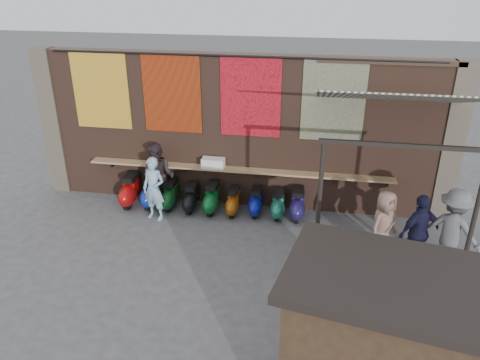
{
  "coord_description": "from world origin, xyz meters",
  "views": [
    {
      "loc": [
        1.94,
        -8.64,
        5.97
      ],
      "look_at": [
        0.26,
        1.2,
        1.34
      ],
      "focal_mm": 35.0,
      "sensor_mm": 36.0,
      "label": 1
    }
  ],
  "objects_px": {
    "scooter_stool_6": "(256,202)",
    "shopper_grey": "(452,230)",
    "shopper_tan": "(383,225)",
    "market_stall": "(372,352)",
    "scooter_stool_8": "(298,204)",
    "scooter_stool_2": "(171,195)",
    "scooter_stool_0": "(131,190)",
    "shelf_box": "(213,163)",
    "diner_left": "(154,189)",
    "scooter_stool_5": "(233,202)",
    "scooter_stool_7": "(278,204)",
    "diner_right": "(159,177)",
    "scooter_stool_1": "(151,192)",
    "scooter_stool_3": "(191,198)",
    "shopper_navy": "(419,232)",
    "scooter_stool_4": "(212,198)"
  },
  "relations": [
    {
      "from": "scooter_stool_0",
      "to": "scooter_stool_1",
      "type": "bearing_deg",
      "value": 4.37
    },
    {
      "from": "scooter_stool_3",
      "to": "scooter_stool_8",
      "type": "xyz_separation_m",
      "value": [
        2.79,
        0.05,
        0.03
      ]
    },
    {
      "from": "scooter_stool_5",
      "to": "shopper_navy",
      "type": "xyz_separation_m",
      "value": [
        4.27,
        -1.65,
        0.51
      ]
    },
    {
      "from": "scooter_stool_3",
      "to": "diner_left",
      "type": "distance_m",
      "value": 1.09
    },
    {
      "from": "shelf_box",
      "to": "shopper_navy",
      "type": "xyz_separation_m",
      "value": [
        4.86,
        -1.98,
        -0.4
      ]
    },
    {
      "from": "scooter_stool_4",
      "to": "shelf_box",
      "type": "bearing_deg",
      "value": 93.92
    },
    {
      "from": "shopper_grey",
      "to": "shopper_tan",
      "type": "distance_m",
      "value": 1.38
    },
    {
      "from": "diner_left",
      "to": "market_stall",
      "type": "relative_size",
      "value": 0.71
    },
    {
      "from": "scooter_stool_4",
      "to": "shopper_tan",
      "type": "relative_size",
      "value": 0.52
    },
    {
      "from": "shopper_tan",
      "to": "market_stall",
      "type": "distance_m",
      "value": 4.3
    },
    {
      "from": "scooter_stool_4",
      "to": "scooter_stool_5",
      "type": "xyz_separation_m",
      "value": [
        0.57,
        -0.02,
        -0.05
      ]
    },
    {
      "from": "scooter_stool_8",
      "to": "scooter_stool_7",
      "type": "bearing_deg",
      "value": -179.93
    },
    {
      "from": "scooter_stool_6",
      "to": "shopper_grey",
      "type": "bearing_deg",
      "value": -21.08
    },
    {
      "from": "scooter_stool_8",
      "to": "shopper_tan",
      "type": "height_order",
      "value": "shopper_tan"
    },
    {
      "from": "shelf_box",
      "to": "scooter_stool_2",
      "type": "relative_size",
      "value": 0.74
    },
    {
      "from": "scooter_stool_0",
      "to": "scooter_stool_1",
      "type": "xyz_separation_m",
      "value": [
        0.56,
        0.04,
        -0.02
      ]
    },
    {
      "from": "shelf_box",
      "to": "scooter_stool_6",
      "type": "height_order",
      "value": "shelf_box"
    },
    {
      "from": "diner_left",
      "to": "diner_right",
      "type": "distance_m",
      "value": 0.57
    },
    {
      "from": "scooter_stool_4",
      "to": "scooter_stool_6",
      "type": "distance_m",
      "value": 1.16
    },
    {
      "from": "scooter_stool_0",
      "to": "market_stall",
      "type": "distance_m",
      "value": 8.11
    },
    {
      "from": "scooter_stool_2",
      "to": "scooter_stool_8",
      "type": "bearing_deg",
      "value": -0.04
    },
    {
      "from": "scooter_stool_8",
      "to": "market_stall",
      "type": "height_order",
      "value": "market_stall"
    },
    {
      "from": "scooter_stool_5",
      "to": "diner_right",
      "type": "relative_size",
      "value": 0.4
    },
    {
      "from": "market_stall",
      "to": "shopper_navy",
      "type": "bearing_deg",
      "value": 82.62
    },
    {
      "from": "diner_left",
      "to": "market_stall",
      "type": "distance_m",
      "value": 7.02
    },
    {
      "from": "scooter_stool_0",
      "to": "scooter_stool_8",
      "type": "height_order",
      "value": "scooter_stool_0"
    },
    {
      "from": "shelf_box",
      "to": "scooter_stool_0",
      "type": "distance_m",
      "value": 2.4
    },
    {
      "from": "shelf_box",
      "to": "scooter_stool_8",
      "type": "xyz_separation_m",
      "value": [
        2.25,
        -0.28,
        -0.87
      ]
    },
    {
      "from": "scooter_stool_1",
      "to": "scooter_stool_5",
      "type": "relative_size",
      "value": 1.15
    },
    {
      "from": "scooter_stool_6",
      "to": "scooter_stool_7",
      "type": "bearing_deg",
      "value": -2.57
    },
    {
      "from": "shopper_grey",
      "to": "market_stall",
      "type": "height_order",
      "value": "market_stall"
    },
    {
      "from": "scooter_stool_1",
      "to": "scooter_stool_8",
      "type": "xyz_separation_m",
      "value": [
        3.92,
        -0.03,
        -0.01
      ]
    },
    {
      "from": "scooter_stool_0",
      "to": "scooter_stool_4",
      "type": "distance_m",
      "value": 2.25
    },
    {
      "from": "shopper_grey",
      "to": "scooter_stool_8",
      "type": "bearing_deg",
      "value": 4.2
    },
    {
      "from": "scooter_stool_3",
      "to": "market_stall",
      "type": "relative_size",
      "value": 0.32
    },
    {
      "from": "scooter_stool_0",
      "to": "shopper_grey",
      "type": "distance_m",
      "value": 7.94
    },
    {
      "from": "diner_left",
      "to": "shopper_tan",
      "type": "bearing_deg",
      "value": 6.89
    },
    {
      "from": "scooter_stool_3",
      "to": "diner_right",
      "type": "relative_size",
      "value": 0.42
    },
    {
      "from": "scooter_stool_7",
      "to": "shopper_grey",
      "type": "distance_m",
      "value": 4.16
    },
    {
      "from": "shelf_box",
      "to": "diner_right",
      "type": "relative_size",
      "value": 0.32
    },
    {
      "from": "scooter_stool_0",
      "to": "scooter_stool_7",
      "type": "relative_size",
      "value": 1.21
    },
    {
      "from": "scooter_stool_5",
      "to": "shopper_grey",
      "type": "height_order",
      "value": "shopper_grey"
    },
    {
      "from": "scooter_stool_2",
      "to": "scooter_stool_5",
      "type": "bearing_deg",
      "value": -1.78
    },
    {
      "from": "scooter_stool_8",
      "to": "scooter_stool_0",
      "type": "bearing_deg",
      "value": -179.81
    },
    {
      "from": "scooter_stool_1",
      "to": "diner_right",
      "type": "distance_m",
      "value": 0.58
    },
    {
      "from": "scooter_stool_2",
      "to": "scooter_stool_7",
      "type": "bearing_deg",
      "value": -0.06
    },
    {
      "from": "scooter_stool_2",
      "to": "shopper_tan",
      "type": "relative_size",
      "value": 0.49
    },
    {
      "from": "shelf_box",
      "to": "diner_left",
      "type": "xyz_separation_m",
      "value": [
        -1.34,
        -0.9,
        -0.43
      ]
    },
    {
      "from": "scooter_stool_6",
      "to": "scooter_stool_0",
      "type": "bearing_deg",
      "value": -179.32
    },
    {
      "from": "scooter_stool_6",
      "to": "diner_left",
      "type": "relative_size",
      "value": 0.44
    }
  ]
}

